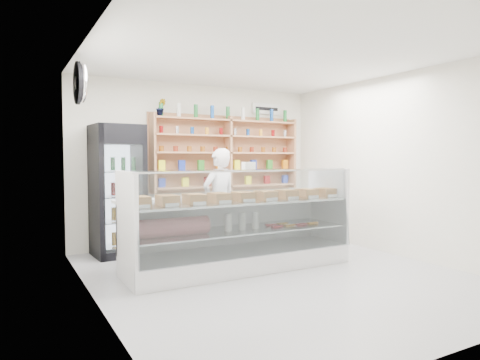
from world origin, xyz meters
TOP-DOWN VIEW (x-y plane):
  - room at (0.00, 0.00)m, footprint 5.00×5.00m
  - display_counter at (-0.27, 0.53)m, footprint 3.12×0.93m
  - shop_worker at (-0.11, 1.47)m, footprint 0.68×0.52m
  - drinks_cooler at (-1.53, 2.13)m, footprint 0.77×0.75m
  - wall_shelving at (0.50, 2.34)m, footprint 2.84×0.28m
  - potted_plant at (-0.75, 2.34)m, footprint 0.18×0.16m
  - security_mirror at (-2.17, 1.20)m, footprint 0.15×0.50m
  - wall_sign at (1.40, 2.47)m, footprint 0.62×0.03m

SIDE VIEW (x-z plane):
  - display_counter at x=-0.27m, z-range -0.31..1.05m
  - shop_worker at x=-0.11m, z-range 0.00..1.66m
  - drinks_cooler at x=-1.53m, z-range 0.00..2.02m
  - room at x=0.00m, z-range -1.10..3.90m
  - wall_shelving at x=0.50m, z-range 0.93..2.26m
  - potted_plant at x=-0.75m, z-range 2.20..2.49m
  - security_mirror at x=-2.17m, z-range 2.20..2.70m
  - wall_sign at x=1.40m, z-range 2.35..2.55m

